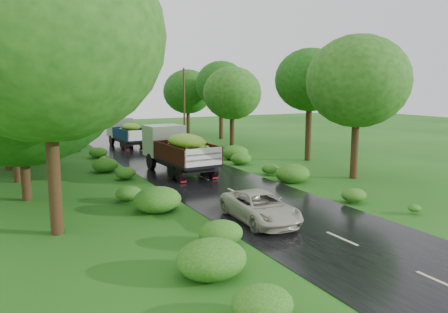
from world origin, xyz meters
TOP-DOWN VIEW (x-y plane):
  - ground at (0.00, 0.00)m, footprint 120.00×120.00m
  - road at (0.00, 5.00)m, footprint 6.50×80.00m
  - road_lines at (0.00, 6.00)m, footprint 0.12×69.60m
  - truck_near at (-0.78, 14.25)m, footprint 2.75×6.95m
  - truck_far at (-0.39, 27.78)m, footprint 2.54×6.09m
  - car at (-1.53, 3.12)m, footprint 2.21×4.38m
  - utility_pole at (5.20, 27.48)m, footprint 1.24×0.35m
  - trees_left at (-9.88, 21.00)m, footprint 6.50×33.84m
  - trees_right at (8.72, 21.34)m, footprint 5.48×30.53m
  - shrubs at (0.00, 14.00)m, footprint 11.90×44.00m

SIDE VIEW (x-z plane):
  - ground at x=0.00m, z-range 0.00..0.00m
  - road at x=0.00m, z-range 0.00..0.02m
  - road_lines at x=0.00m, z-range 0.02..0.02m
  - shrubs at x=0.00m, z-range 0.00..0.70m
  - car at x=-1.53m, z-range 0.02..1.21m
  - truck_far at x=-0.39m, z-range 0.16..2.66m
  - truck_near at x=-0.78m, z-range 0.19..3.06m
  - utility_pole at x=5.20m, z-range 0.11..7.25m
  - trees_right at x=8.72m, z-range 1.65..9.00m
  - trees_left at x=-9.88m, z-range 2.11..11.84m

